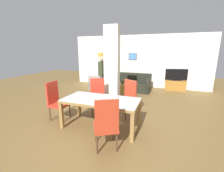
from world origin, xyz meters
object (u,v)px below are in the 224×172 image
object	(u,v)px
dining_chair_far_right	(128,98)
armchair	(97,83)
dining_chair_near_right	(106,123)
dining_chair_head_left	(56,100)
floor_lamp	(101,58)
bottle	(122,83)
tv_stand	(175,85)
coffee_table	(126,90)
tv_screen	(176,75)
sofa	(131,85)
dining_chair_far_left	(98,95)
dining_table	(101,104)
standing_person	(102,72)

from	to	relation	value
dining_chair_far_right	armchair	size ratio (longest dim) A/B	0.92
dining_chair_near_right	dining_chair_head_left	bearing A→B (deg)	126.05
dining_chair_near_right	floor_lamp	size ratio (longest dim) A/B	0.60
bottle	tv_stand	world-z (taller)	bottle
dining_chair_far_right	coffee_table	distance (m)	2.16
tv_screen	dining_chair_far_right	bearing A→B (deg)	54.63
sofa	dining_chair_near_right	bearing A→B (deg)	96.74
dining_chair_far_left	sofa	world-z (taller)	dining_chair_far_left
dining_chair_far_right	sofa	size ratio (longest dim) A/B	0.59
dining_chair_far_right	coffee_table	xyz separation A→B (m)	(-0.58, 2.05, -0.33)
dining_table	standing_person	xyz separation A→B (m)	(-1.29, 3.06, 0.35)
dining_chair_head_left	armchair	distance (m)	3.64
dining_chair_head_left	sofa	distance (m)	4.01
coffee_table	dining_chair_head_left	bearing A→B (deg)	-113.29
tv_stand	floor_lamp	bearing A→B (deg)	-176.86
dining_chair_far_left	tv_screen	world-z (taller)	dining_chair_far_left
sofa	tv_screen	size ratio (longest dim) A/B	1.80
tv_stand	dining_chair_far_right	bearing A→B (deg)	-112.05
armchair	coffee_table	distance (m)	1.84
dining_chair_far_right	armchair	distance (m)	3.57
dining_chair_far_right	sofa	world-z (taller)	dining_chair_far_right
dining_table	standing_person	size ratio (longest dim) A/B	1.15
sofa	standing_person	size ratio (longest dim) A/B	1.10
dining_chair_far_right	standing_person	distance (m)	2.83
dining_chair_far_left	dining_chair_far_right	xyz separation A→B (m)	(0.94, 0.05, 0.00)
coffee_table	tv_screen	distance (m)	2.66
standing_person	dining_chair_far_left	bearing A→B (deg)	26.51
bottle	standing_person	size ratio (longest dim) A/B	0.14
dining_chair_far_left	dining_chair_head_left	distance (m)	1.22
dining_chair_far_right	floor_lamp	xyz separation A→B (m)	(-2.36, 3.44, 0.95)
dining_chair_far_right	tv_stand	world-z (taller)	dining_chair_far_right
dining_chair_near_right	tv_screen	distance (m)	5.54
dining_chair_far_right	sofa	distance (m)	2.98
bottle	dining_chair_head_left	bearing A→B (deg)	-110.61
dining_table	bottle	world-z (taller)	dining_table
coffee_table	standing_person	distance (m)	1.38
armchair	standing_person	xyz separation A→B (m)	(0.54, -0.55, 0.67)
dining_chair_near_right	dining_table	bearing A→B (deg)	90.00
dining_chair_far_left	bottle	xyz separation A→B (m)	(0.19, 2.08, -0.01)
coffee_table	bottle	world-z (taller)	bottle
dining_chair_far_right	bottle	size ratio (longest dim) A/B	4.54
standing_person	sofa	bearing A→B (deg)	127.41
bottle	dining_table	bearing A→B (deg)	-84.53
dining_chair_far_right	dining_chair_head_left	bearing A→B (deg)	53.65
sofa	armchair	size ratio (longest dim) A/B	1.55
floor_lamp	standing_person	xyz separation A→B (m)	(0.61, -1.26, -0.57)
dining_table	floor_lamp	bearing A→B (deg)	113.73
dining_table	bottle	distance (m)	2.91
dining_table	tv_stand	distance (m)	4.94
sofa	armchair	distance (m)	1.76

